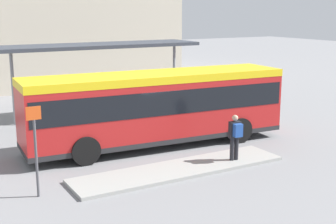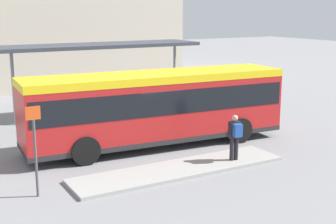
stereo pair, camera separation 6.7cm
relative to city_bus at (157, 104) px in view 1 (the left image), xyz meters
name	(u,v)px [view 1 (the left image)]	position (x,y,z in m)	size (l,w,h in m)	color
ground_plane	(157,145)	(-0.01, 0.00, -1.79)	(120.00, 120.00, 0.00)	gray
curb_island	(180,169)	(-0.79, -3.19, -1.73)	(7.92, 1.80, 0.12)	#9E9E99
city_bus	(157,104)	(0.00, 0.00, 0.00)	(11.04, 3.16, 3.05)	red
pedestrian_waiting	(235,135)	(1.38, -3.48, -0.69)	(0.44, 0.46, 1.71)	#232328
bicycle_red	(252,102)	(8.21, 3.77, -1.41)	(0.48, 1.74, 0.76)	black
bicycle_white	(241,100)	(8.06, 4.57, -1.41)	(0.48, 1.72, 0.75)	black
bicycle_yellow	(232,98)	(8.06, 5.37, -1.43)	(0.48, 1.67, 0.72)	black
station_shelter	(100,47)	(0.18, 6.61, 1.88)	(10.69, 2.79, 3.82)	#383D47
potted_planter_near_shelter	(65,118)	(-2.68, 3.88, -1.08)	(0.89, 0.89, 1.36)	slate
platform_sign	(36,147)	(-5.75, -3.04, -0.23)	(0.44, 0.08, 2.80)	#4C4C51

